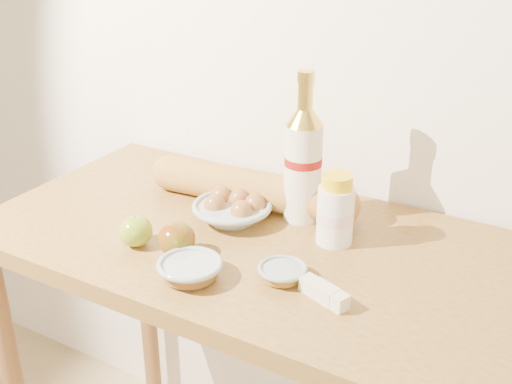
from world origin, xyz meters
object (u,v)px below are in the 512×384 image
table (263,291)px  egg_bowl (233,209)px  cream_bottle (335,211)px  baguette (251,188)px  bourbon_bottle (303,162)px

table → egg_bowl: bearing=155.9°
cream_bottle → egg_bowl: 0.23m
egg_bowl → baguette: 0.08m
table → bourbon_bottle: bearing=79.7°
table → baguette: bearing=129.5°
table → egg_bowl: (-0.10, 0.05, 0.15)m
table → baguette: baguette is taller
egg_bowl → baguette: (-0.00, 0.08, 0.02)m
bourbon_bottle → cream_bottle: size_ratio=2.21×
bourbon_bottle → cream_bottle: 0.14m
cream_bottle → baguette: size_ratio=0.29×
cream_bottle → egg_bowl: cream_bottle is taller
table → bourbon_bottle: (0.02, 0.13, 0.26)m
bourbon_bottle → cream_bottle: bourbon_bottle is taller
egg_bowl → baguette: size_ratio=0.35×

